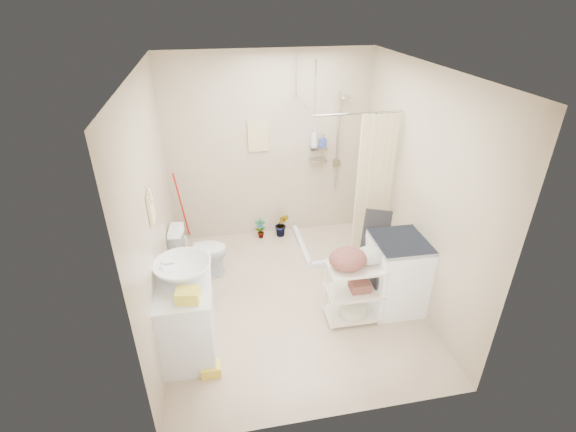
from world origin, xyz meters
name	(u,v)px	position (x,y,z in m)	size (l,w,h in m)	color
floor	(292,298)	(0.00, 0.00, 0.00)	(3.20, 3.20, 0.00)	#C6B195
ceiling	(293,69)	(0.00, 0.00, 2.60)	(2.80, 3.20, 0.04)	silver
wall_back	(269,149)	(0.00, 1.60, 1.30)	(2.80, 0.04, 2.60)	#C2B296
wall_front	(337,299)	(0.00, -1.60, 1.30)	(2.80, 0.04, 2.60)	#C2B296
wall_left	(153,212)	(-1.40, 0.00, 1.30)	(0.04, 3.20, 2.60)	#C2B296
wall_right	(418,189)	(1.40, 0.00, 1.30)	(0.04, 3.20, 2.60)	#C2B296
vanity	(187,313)	(-1.16, -0.52, 0.42)	(0.53, 0.95, 0.83)	silver
sink	(183,270)	(-1.14, -0.51, 0.93)	(0.54, 0.54, 0.18)	white
counter_basket	(188,295)	(-1.09, -0.84, 0.89)	(0.20, 0.16, 0.11)	yellow
floor_basket	(211,368)	(-0.97, -0.94, 0.07)	(0.27, 0.21, 0.15)	yellow
toilet	(200,251)	(-1.04, 0.70, 0.35)	(0.39, 0.68, 0.69)	silver
mop	(179,209)	(-1.29, 1.47, 0.57)	(0.11, 0.11, 1.14)	red
potted_plant_a	(260,229)	(-0.18, 1.43, 0.15)	(0.16, 0.11, 0.31)	brown
potted_plant_b	(282,225)	(0.13, 1.43, 0.19)	(0.20, 0.16, 0.37)	brown
hanging_towel	(258,136)	(-0.15, 1.58, 1.50)	(0.28, 0.03, 0.42)	beige
towel_ring	(151,206)	(-1.38, -0.20, 1.47)	(0.04, 0.22, 0.34)	beige
tp_holder	(166,258)	(-1.36, 0.05, 0.72)	(0.08, 0.12, 0.14)	white
shower	(340,177)	(0.85, 1.05, 1.05)	(1.10, 1.10, 2.10)	silver
shampoo_bottle_a	(314,138)	(0.61, 1.52, 1.45)	(0.10, 0.10, 0.26)	silver
shampoo_bottle_b	(323,141)	(0.73, 1.50, 1.41)	(0.08, 0.08, 0.17)	#344A9C
washing_machine	(397,273)	(1.14, -0.31, 0.43)	(0.59, 0.61, 0.87)	white
laundry_rack	(355,287)	(0.60, -0.45, 0.42)	(0.60, 0.35, 0.83)	silver
ironing_board	(372,254)	(0.93, -0.06, 0.55)	(0.31, 0.09, 1.09)	black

